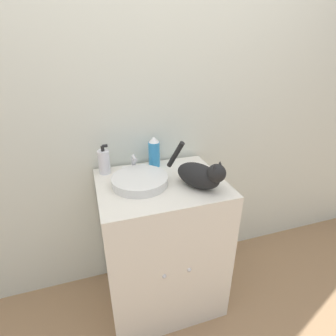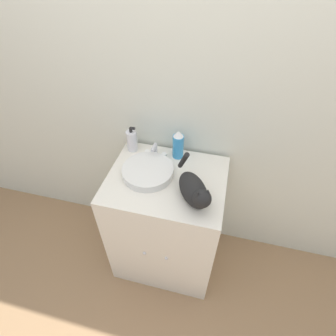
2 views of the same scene
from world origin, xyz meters
name	(u,v)px [view 1 (image 1 of 2)]	position (x,y,z in m)	size (l,w,h in m)	color
ground_plane	(176,331)	(0.00, 0.00, 0.00)	(8.00, 8.00, 0.00)	#997551
wall_back	(145,108)	(0.00, 0.62, 1.25)	(6.00, 0.05, 2.50)	silver
vanity_cabinet	(162,244)	(0.00, 0.29, 0.45)	(0.71, 0.59, 0.91)	silver
sink_basin	(140,180)	(-0.12, 0.30, 0.93)	(0.31, 0.31, 0.05)	silver
faucet	(134,165)	(-0.12, 0.46, 0.95)	(0.15, 0.09, 0.11)	silver
cat	(201,174)	(0.18, 0.16, 0.98)	(0.25, 0.35, 0.23)	black
soap_bottle	(104,162)	(-0.29, 0.50, 0.98)	(0.07, 0.07, 0.18)	silver
spray_bottle	(154,152)	(0.02, 0.50, 1.00)	(0.07, 0.07, 0.20)	#338CCC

